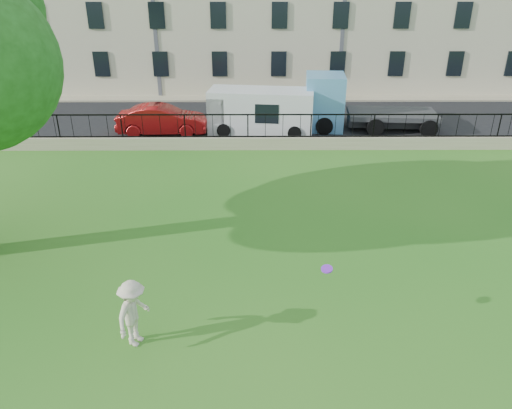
{
  "coord_description": "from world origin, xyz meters",
  "views": [
    {
      "loc": [
        0.25,
        -10.97,
        8.03
      ],
      "look_at": [
        0.34,
        3.5,
        1.08
      ],
      "focal_mm": 35.0,
      "sensor_mm": 36.0,
      "label": 1
    }
  ],
  "objects_px": {
    "blue_truck": "(370,103)",
    "red_sedan": "(162,120)",
    "man": "(133,313)",
    "frisbee": "(327,269)",
    "white_van": "(261,111)"
  },
  "relations": [
    {
      "from": "red_sedan",
      "to": "white_van",
      "type": "height_order",
      "value": "white_van"
    },
    {
      "from": "frisbee",
      "to": "blue_truck",
      "type": "height_order",
      "value": "blue_truck"
    },
    {
      "from": "man",
      "to": "red_sedan",
      "type": "height_order",
      "value": "man"
    },
    {
      "from": "red_sedan",
      "to": "blue_truck",
      "type": "relative_size",
      "value": 0.67
    },
    {
      "from": "white_van",
      "to": "blue_truck",
      "type": "bearing_deg",
      "value": 12.5
    },
    {
      "from": "red_sedan",
      "to": "man",
      "type": "bearing_deg",
      "value": -174.67
    },
    {
      "from": "red_sedan",
      "to": "white_van",
      "type": "xyz_separation_m",
      "value": [
        5.17,
        0.3,
        0.37
      ]
    },
    {
      "from": "red_sedan",
      "to": "white_van",
      "type": "relative_size",
      "value": 0.86
    },
    {
      "from": "frisbee",
      "to": "white_van",
      "type": "bearing_deg",
      "value": 94.53
    },
    {
      "from": "blue_truck",
      "to": "red_sedan",
      "type": "bearing_deg",
      "value": -170.78
    },
    {
      "from": "frisbee",
      "to": "red_sedan",
      "type": "distance_m",
      "value": 16.99
    },
    {
      "from": "man",
      "to": "frisbee",
      "type": "distance_m",
      "value": 4.55
    },
    {
      "from": "man",
      "to": "red_sedan",
      "type": "relative_size",
      "value": 0.37
    },
    {
      "from": "man",
      "to": "frisbee",
      "type": "xyz_separation_m",
      "value": [
        4.44,
        0.46,
        0.89
      ]
    },
    {
      "from": "white_van",
      "to": "man",
      "type": "bearing_deg",
      "value": -93.83
    }
  ]
}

